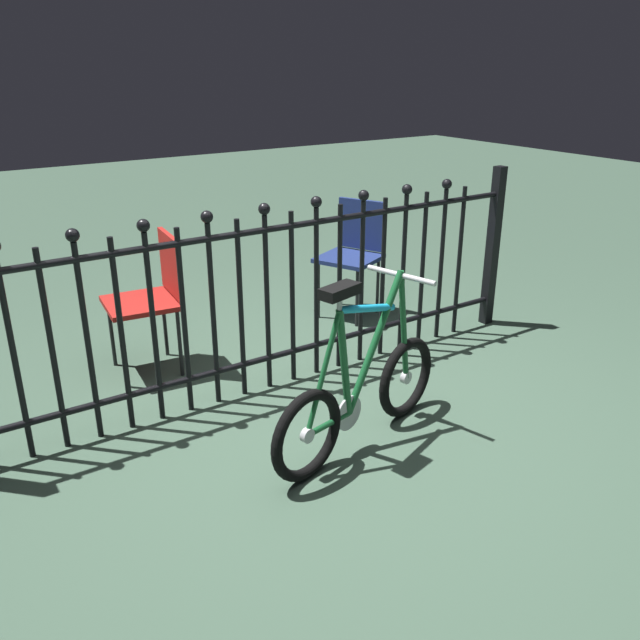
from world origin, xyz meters
name	(u,v)px	position (x,y,z in m)	size (l,w,h in m)	color
ground_plane	(340,427)	(0.00, 0.00, 0.00)	(20.00, 20.00, 0.00)	#3E5746
iron_fence	(265,295)	(-0.09, 0.61, 0.58)	(3.57, 0.07, 1.14)	black
bicycle	(361,392)	(-0.01, -0.19, 0.29)	(1.20, 0.45, 0.89)	black
chair_red	(154,290)	(-0.52, 1.21, 0.52)	(0.47, 0.46, 0.85)	black
chair_navy	(354,247)	(1.07, 1.33, 0.51)	(0.54, 0.54, 0.85)	black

